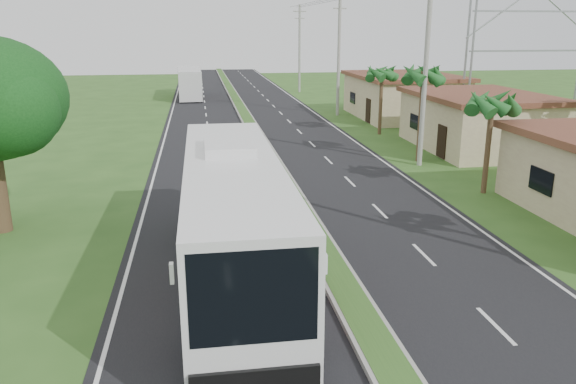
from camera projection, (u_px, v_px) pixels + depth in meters
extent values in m
plane|color=#2F551F|center=(370.00, 337.00, 14.56)|extent=(180.00, 180.00, 0.00)
cube|color=black|center=(271.00, 162.00, 33.52)|extent=(14.00, 160.00, 0.02)
cube|color=gray|center=(271.00, 161.00, 33.50)|extent=(1.20, 160.00, 0.17)
cube|color=#2F551F|center=(271.00, 160.00, 33.47)|extent=(0.95, 160.00, 0.02)
cube|color=silver|center=(157.00, 167.00, 32.51)|extent=(0.12, 160.00, 0.01)
cube|color=silver|center=(379.00, 159.00, 34.53)|extent=(0.12, 160.00, 0.01)
cube|color=tan|center=(477.00, 123.00, 37.06)|extent=(7.00, 10.00, 3.35)
cube|color=#56281E|center=(480.00, 95.00, 36.55)|extent=(7.60, 10.60, 0.32)
cube|color=tan|center=(403.00, 98.00, 50.31)|extent=(8.00, 11.00, 3.50)
cube|color=#56281E|center=(404.00, 76.00, 49.78)|extent=(8.60, 11.60, 0.32)
cylinder|color=#473321|center=(488.00, 147.00, 26.71)|extent=(0.26, 0.26, 4.60)
cylinder|color=#473321|center=(421.00, 117.00, 33.15)|extent=(0.26, 0.26, 5.40)
cylinder|color=#473321|center=(381.00, 102.00, 41.84)|extent=(0.26, 0.26, 4.80)
sphere|color=#0F3B12|center=(11.00, 110.00, 20.10)|extent=(3.40, 3.40, 3.40)
cylinder|color=gray|center=(426.00, 60.00, 31.23)|extent=(0.28, 0.28, 12.00)
cylinder|color=gray|center=(339.00, 54.00, 50.33)|extent=(0.28, 0.28, 11.00)
cube|color=gray|center=(340.00, 8.00, 49.24)|extent=(1.20, 0.10, 0.10)
cylinder|color=gray|center=(300.00, 49.00, 69.36)|extent=(0.28, 0.28, 10.50)
cube|color=gray|center=(300.00, 11.00, 68.11)|extent=(1.60, 0.12, 0.12)
cube|color=gray|center=(300.00, 18.00, 68.34)|extent=(1.20, 0.10, 0.10)
cylinder|color=gray|center=(472.00, 51.00, 43.41)|extent=(0.18, 0.18, 12.00)
cylinder|color=gray|center=(466.00, 51.00, 44.36)|extent=(0.18, 0.18, 12.00)
cube|color=gray|center=(528.00, 51.00, 44.64)|extent=(10.00, 0.14, 0.14)
cube|color=gray|center=(533.00, 11.00, 43.80)|extent=(10.00, 0.14, 0.14)
cube|color=silver|center=(233.00, 215.00, 17.05)|extent=(2.81, 13.28, 3.48)
cube|color=black|center=(231.00, 185.00, 17.47)|extent=(2.85, 10.62, 1.39)
cube|color=black|center=(253.00, 297.00, 10.66)|extent=(2.49, 0.15, 1.95)
cube|color=#B20E25|center=(237.00, 253.00, 15.99)|extent=(2.84, 5.76, 0.61)
cube|color=gold|center=(234.00, 241.00, 17.64)|extent=(2.83, 3.33, 0.28)
cube|color=silver|center=(229.00, 146.00, 17.78)|extent=(1.56, 2.66, 0.31)
cylinder|color=black|center=(193.00, 340.00, 13.35)|extent=(0.36, 1.15, 1.15)
cylinder|color=black|center=(297.00, 332.00, 13.72)|extent=(0.36, 1.15, 1.15)
cylinder|color=black|center=(195.00, 229.00, 20.69)|extent=(0.36, 1.15, 1.15)
cylinder|color=black|center=(262.00, 226.00, 21.06)|extent=(0.36, 1.15, 1.15)
cube|color=silver|center=(189.00, 82.00, 64.74)|extent=(2.78, 11.38, 3.15)
cube|color=black|center=(189.00, 74.00, 64.94)|extent=(2.75, 8.43, 1.07)
cube|color=#CA5E14|center=(190.00, 89.00, 63.98)|extent=(2.66, 5.48, 0.34)
cylinder|color=black|center=(181.00, 98.00, 60.49)|extent=(0.32, 0.95, 0.94)
cylinder|color=black|center=(201.00, 98.00, 60.88)|extent=(0.32, 0.95, 0.94)
cylinder|color=black|center=(180.00, 90.00, 68.84)|extent=(0.32, 0.95, 0.94)
cylinder|color=black|center=(198.00, 89.00, 69.23)|extent=(0.32, 0.95, 0.94)
imported|color=black|center=(249.00, 191.00, 25.92)|extent=(1.59, 1.00, 0.93)
imported|color=maroon|center=(249.00, 172.00, 25.66)|extent=(0.71, 0.60, 1.67)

